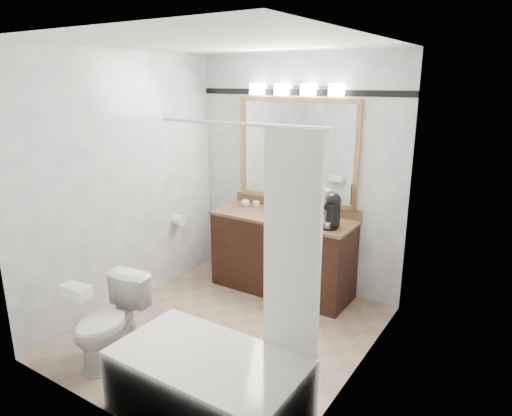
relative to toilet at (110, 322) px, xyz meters
name	(u,v)px	position (x,y,z in m)	size (l,w,h in m)	color
room	(224,200)	(0.54, 0.85, 0.91)	(2.42, 2.62, 2.52)	gray
vanity	(282,252)	(0.54, 1.87, 0.10)	(1.53, 0.58, 0.97)	black
mirror	(296,151)	(0.54, 2.13, 1.16)	(1.40, 0.04, 1.10)	tan
vanity_light_bar	(295,89)	(0.54, 2.08, 1.80)	(1.02, 0.14, 0.12)	silver
accent_stripe	(298,92)	(0.54, 2.14, 1.76)	(2.40, 0.01, 0.06)	black
bathtub	(213,377)	(1.09, -0.05, -0.06)	(1.30, 0.75, 1.96)	white
tp_roll	(179,220)	(-0.60, 1.51, 0.36)	(0.12, 0.12, 0.11)	white
toilet	(110,322)	(0.00, 0.00, 0.00)	(0.38, 0.66, 0.68)	white
tissue_box	(76,291)	(0.00, -0.27, 0.38)	(0.22, 0.12, 0.09)	white
coffee_maker	(332,210)	(1.12, 1.80, 0.69)	(0.18, 0.22, 0.34)	black
cup_left	(245,203)	(0.00, 1.96, 0.55)	(0.09, 0.09, 0.07)	white
cup_right	(256,205)	(0.12, 1.99, 0.55)	(0.07, 0.07, 0.07)	white
soap_bottle_a	(281,204)	(0.38, 2.08, 0.57)	(0.05, 0.05, 0.11)	white
soap_bottle_b	(303,211)	(0.69, 2.03, 0.55)	(0.07, 0.07, 0.08)	white
soap_bar	(290,212)	(0.56, 1.98, 0.52)	(0.08, 0.05, 0.02)	beige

